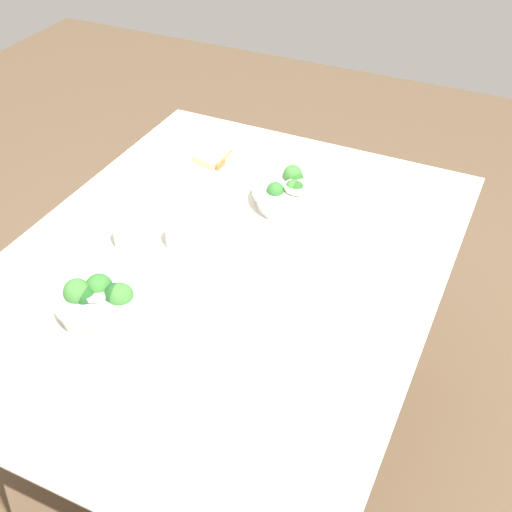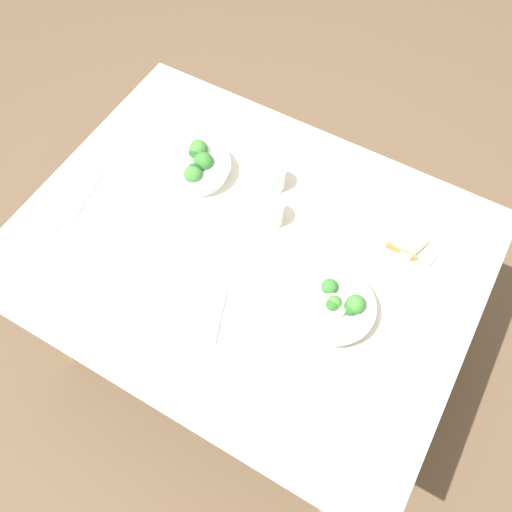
{
  "view_description": "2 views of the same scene",
  "coord_description": "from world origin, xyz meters",
  "px_view_note": "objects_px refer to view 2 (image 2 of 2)",
  "views": [
    {
      "loc": [
        -1.12,
        -0.63,
        1.8
      ],
      "look_at": [
        0.05,
        -0.08,
        0.75
      ],
      "focal_mm": 45.43,
      "sensor_mm": 36.0,
      "label": 1
    },
    {
      "loc": [
        0.45,
        -0.72,
        2.17
      ],
      "look_at": [
        0.05,
        -0.02,
        0.75
      ],
      "focal_mm": 38.04,
      "sensor_mm": 36.0,
      "label": 2
    }
  ],
  "objects_px": {
    "water_glass_center": "(270,213)",
    "fork_by_near_bowl": "(40,230)",
    "broccoli_bowl_far": "(198,166)",
    "table_knife_right": "(206,356)",
    "napkin_folded_upper": "(186,311)",
    "bread_side_plate": "(405,244)",
    "water_glass_side": "(273,178)",
    "fork_by_far_bowl": "(305,374)",
    "table_knife_left": "(88,196)",
    "broccoli_bowl_near": "(335,307)"
  },
  "relations": [
    {
      "from": "water_glass_center",
      "to": "fork_by_near_bowl",
      "type": "bearing_deg",
      "value": -147.09
    },
    {
      "from": "broccoli_bowl_far",
      "to": "table_knife_right",
      "type": "height_order",
      "value": "broccoli_bowl_far"
    },
    {
      "from": "fork_by_near_bowl",
      "to": "broccoli_bowl_far",
      "type": "bearing_deg",
      "value": -153.86
    },
    {
      "from": "water_glass_center",
      "to": "napkin_folded_upper",
      "type": "xyz_separation_m",
      "value": [
        -0.06,
        -0.4,
        -0.04
      ]
    },
    {
      "from": "bread_side_plate",
      "to": "broccoli_bowl_far",
      "type": "bearing_deg",
      "value": -173.56
    },
    {
      "from": "bread_side_plate",
      "to": "water_glass_side",
      "type": "relative_size",
      "value": 2.43
    },
    {
      "from": "fork_by_near_bowl",
      "to": "table_knife_right",
      "type": "distance_m",
      "value": 0.67
    },
    {
      "from": "water_glass_center",
      "to": "fork_by_far_bowl",
      "type": "height_order",
      "value": "water_glass_center"
    },
    {
      "from": "water_glass_center",
      "to": "fork_by_near_bowl",
      "type": "relative_size",
      "value": 0.92
    },
    {
      "from": "broccoli_bowl_far",
      "to": "table_knife_left",
      "type": "bearing_deg",
      "value": -135.37
    },
    {
      "from": "fork_by_far_bowl",
      "to": "water_glass_side",
      "type": "bearing_deg",
      "value": 105.08
    },
    {
      "from": "water_glass_side",
      "to": "table_knife_right",
      "type": "bearing_deg",
      "value": -78.32
    },
    {
      "from": "table_knife_left",
      "to": "table_knife_right",
      "type": "xyz_separation_m",
      "value": [
        0.62,
        -0.26,
        0.0
      ]
    },
    {
      "from": "fork_by_near_bowl",
      "to": "napkin_folded_upper",
      "type": "distance_m",
      "value": 0.55
    },
    {
      "from": "bread_side_plate",
      "to": "fork_by_near_bowl",
      "type": "height_order",
      "value": "bread_side_plate"
    },
    {
      "from": "napkin_folded_upper",
      "to": "fork_by_near_bowl",
      "type": "bearing_deg",
      "value": 179.48
    },
    {
      "from": "bread_side_plate",
      "to": "water_glass_center",
      "type": "bearing_deg",
      "value": -163.04
    },
    {
      "from": "broccoli_bowl_far",
      "to": "fork_by_far_bowl",
      "type": "height_order",
      "value": "broccoli_bowl_far"
    },
    {
      "from": "bread_side_plate",
      "to": "fork_by_far_bowl",
      "type": "height_order",
      "value": "bread_side_plate"
    },
    {
      "from": "fork_by_far_bowl",
      "to": "table_knife_left",
      "type": "relative_size",
      "value": 0.53
    },
    {
      "from": "water_glass_side",
      "to": "table_knife_right",
      "type": "relative_size",
      "value": 0.4
    },
    {
      "from": "table_knife_left",
      "to": "bread_side_plate",
      "type": "bearing_deg",
      "value": -82.01
    },
    {
      "from": "table_knife_left",
      "to": "table_knife_right",
      "type": "bearing_deg",
      "value": -124.44
    },
    {
      "from": "broccoli_bowl_far",
      "to": "water_glass_center",
      "type": "bearing_deg",
      "value": -8.59
    },
    {
      "from": "table_knife_right",
      "to": "water_glass_center",
      "type": "bearing_deg",
      "value": -138.13
    },
    {
      "from": "broccoli_bowl_near",
      "to": "bread_side_plate",
      "type": "distance_m",
      "value": 0.32
    },
    {
      "from": "fork_by_near_bowl",
      "to": "table_knife_left",
      "type": "distance_m",
      "value": 0.18
    },
    {
      "from": "bread_side_plate",
      "to": "napkin_folded_upper",
      "type": "height_order",
      "value": "bread_side_plate"
    },
    {
      "from": "broccoli_bowl_near",
      "to": "table_knife_left",
      "type": "xyz_separation_m",
      "value": [
        -0.87,
        -0.03,
        -0.03
      ]
    },
    {
      "from": "water_glass_center",
      "to": "water_glass_side",
      "type": "distance_m",
      "value": 0.14
    },
    {
      "from": "bread_side_plate",
      "to": "table_knife_right",
      "type": "distance_m",
      "value": 0.69
    },
    {
      "from": "fork_by_far_bowl",
      "to": "table_knife_right",
      "type": "xyz_separation_m",
      "value": [
        -0.26,
        -0.09,
        -0.0
      ]
    },
    {
      "from": "bread_side_plate",
      "to": "water_glass_center",
      "type": "height_order",
      "value": "water_glass_center"
    },
    {
      "from": "fork_by_far_bowl",
      "to": "napkin_folded_upper",
      "type": "height_order",
      "value": "napkin_folded_upper"
    },
    {
      "from": "broccoli_bowl_near",
      "to": "fork_by_near_bowl",
      "type": "xyz_separation_m",
      "value": [
        -0.91,
        -0.21,
        -0.03
      ]
    },
    {
      "from": "water_glass_center",
      "to": "table_knife_right",
      "type": "bearing_deg",
      "value": -82.23
    },
    {
      "from": "broccoli_bowl_far",
      "to": "table_knife_right",
      "type": "xyz_separation_m",
      "value": [
        0.36,
        -0.52,
        -0.04
      ]
    },
    {
      "from": "broccoli_bowl_far",
      "to": "table_knife_left",
      "type": "relative_size",
      "value": 1.05
    },
    {
      "from": "water_glass_side",
      "to": "table_knife_left",
      "type": "height_order",
      "value": "water_glass_side"
    },
    {
      "from": "broccoli_bowl_near",
      "to": "bread_side_plate",
      "type": "height_order",
      "value": "broccoli_bowl_near"
    },
    {
      "from": "fork_by_near_bowl",
      "to": "table_knife_right",
      "type": "bearing_deg",
      "value": 144.08
    },
    {
      "from": "broccoli_bowl_near",
      "to": "fork_by_near_bowl",
      "type": "relative_size",
      "value": 2.63
    },
    {
      "from": "water_glass_side",
      "to": "napkin_folded_upper",
      "type": "height_order",
      "value": "water_glass_side"
    },
    {
      "from": "table_knife_right",
      "to": "bread_side_plate",
      "type": "bearing_deg",
      "value": -175.22
    },
    {
      "from": "broccoli_bowl_far",
      "to": "water_glass_side",
      "type": "xyz_separation_m",
      "value": [
        0.23,
        0.08,
        0.0
      ]
    },
    {
      "from": "broccoli_bowl_near",
      "to": "napkin_folded_upper",
      "type": "height_order",
      "value": "broccoli_bowl_near"
    },
    {
      "from": "water_glass_side",
      "to": "fork_by_far_bowl",
      "type": "distance_m",
      "value": 0.64
    },
    {
      "from": "table_knife_right",
      "to": "napkin_folded_upper",
      "type": "xyz_separation_m",
      "value": [
        -0.12,
        0.08,
        0.0
      ]
    },
    {
      "from": "bread_side_plate",
      "to": "water_glass_side",
      "type": "bearing_deg",
      "value": -179.97
    },
    {
      "from": "broccoli_bowl_near",
      "to": "napkin_folded_upper",
      "type": "distance_m",
      "value": 0.42
    }
  ]
}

